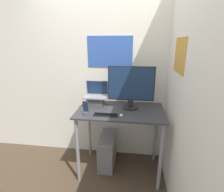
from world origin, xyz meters
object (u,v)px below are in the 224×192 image
cell_phone (86,110)px  mouse (121,115)px  computer_tower (107,150)px  keyboard (106,115)px  laptop (96,99)px  monitor (131,88)px

cell_phone → mouse: bearing=-0.6°
cell_phone → computer_tower: 0.82m
keyboard → laptop: bearing=120.2°
keyboard → cell_phone: bearing=178.1°
keyboard → cell_phone: 0.25m
laptop → mouse: size_ratio=5.71×
mouse → computer_tower: mouse is taller
monitor → computer_tower: 1.00m
keyboard → monitor: bearing=45.7°
laptop → mouse: 0.49m
cell_phone → laptop: bearing=79.0°
laptop → computer_tower: 0.80m
laptop → cell_phone: 0.31m
cell_phone → keyboard: bearing=-1.9°
mouse → cell_phone: size_ratio=0.35×
cell_phone → computer_tower: (0.21, 0.29, -0.74)m
monitor → mouse: (-0.10, -0.28, -0.25)m
monitor → mouse: monitor is taller
keyboard → mouse: bearing=1.0°
keyboard → computer_tower: size_ratio=0.58×
keyboard → mouse: (0.18, 0.00, 0.00)m
monitor → computer_tower: (-0.31, 0.01, -0.95)m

